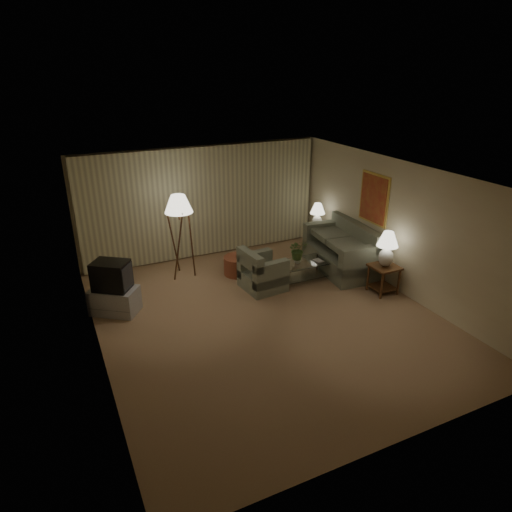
{
  "coord_description": "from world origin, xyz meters",
  "views": [
    {
      "loc": [
        -3.4,
        -6.71,
        4.45
      ],
      "look_at": [
        0.06,
        0.6,
        1.01
      ],
      "focal_mm": 32.0,
      "sensor_mm": 36.0,
      "label": 1
    }
  ],
  "objects_px": {
    "side_table_near": "(384,274)",
    "table_lamp_near": "(387,246)",
    "ottoman": "(238,265)",
    "table_lamp_far": "(317,213)",
    "crt_tv": "(111,276)",
    "tv_cabinet": "(115,300)",
    "armchair": "(263,273)",
    "side_table_far": "(316,236)",
    "coffee_table": "(303,268)",
    "vase": "(297,260)",
    "floor_lamp": "(180,235)",
    "sofa": "(340,252)"
  },
  "relations": [
    {
      "from": "sofa",
      "to": "floor_lamp",
      "type": "relative_size",
      "value": 1.15
    },
    {
      "from": "coffee_table",
      "to": "vase",
      "type": "distance_m",
      "value": 0.26
    },
    {
      "from": "side_table_near",
      "to": "ottoman",
      "type": "relative_size",
      "value": 0.96
    },
    {
      "from": "table_lamp_far",
      "to": "coffee_table",
      "type": "height_order",
      "value": "table_lamp_far"
    },
    {
      "from": "table_lamp_near",
      "to": "tv_cabinet",
      "type": "xyz_separation_m",
      "value": [
        -5.2,
        1.54,
        -0.79
      ]
    },
    {
      "from": "side_table_near",
      "to": "side_table_far",
      "type": "bearing_deg",
      "value": 90.0
    },
    {
      "from": "table_lamp_far",
      "to": "crt_tv",
      "type": "xyz_separation_m",
      "value": [
        -5.2,
        -1.06,
        -0.2
      ]
    },
    {
      "from": "side_table_near",
      "to": "crt_tv",
      "type": "distance_m",
      "value": 5.44
    },
    {
      "from": "sofa",
      "to": "crt_tv",
      "type": "xyz_separation_m",
      "value": [
        -5.05,
        0.19,
        0.34
      ]
    },
    {
      "from": "side_table_near",
      "to": "tv_cabinet",
      "type": "relative_size",
      "value": 0.59
    },
    {
      "from": "armchair",
      "to": "crt_tv",
      "type": "relative_size",
      "value": 1.25
    },
    {
      "from": "side_table_far",
      "to": "tv_cabinet",
      "type": "relative_size",
      "value": 0.59
    },
    {
      "from": "side_table_near",
      "to": "ottoman",
      "type": "xyz_separation_m",
      "value": [
        -2.38,
        2.12,
        -0.2
      ]
    },
    {
      "from": "coffee_table",
      "to": "side_table_near",
      "type": "bearing_deg",
      "value": -46.43
    },
    {
      "from": "sofa",
      "to": "side_table_far",
      "type": "height_order",
      "value": "sofa"
    },
    {
      "from": "crt_tv",
      "to": "side_table_near",
      "type": "bearing_deg",
      "value": 19.25
    },
    {
      "from": "side_table_far",
      "to": "tv_cabinet",
      "type": "bearing_deg",
      "value": -168.51
    },
    {
      "from": "side_table_near",
      "to": "tv_cabinet",
      "type": "bearing_deg",
      "value": 163.47
    },
    {
      "from": "armchair",
      "to": "side_table_far",
      "type": "distance_m",
      "value": 2.57
    },
    {
      "from": "tv_cabinet",
      "to": "ottoman",
      "type": "height_order",
      "value": "tv_cabinet"
    },
    {
      "from": "table_lamp_far",
      "to": "tv_cabinet",
      "type": "xyz_separation_m",
      "value": [
        -5.2,
        -1.06,
        -0.73
      ]
    },
    {
      "from": "ottoman",
      "to": "vase",
      "type": "distance_m",
      "value": 1.39
    },
    {
      "from": "side_table_near",
      "to": "table_lamp_near",
      "type": "height_order",
      "value": "table_lamp_near"
    },
    {
      "from": "side_table_near",
      "to": "crt_tv",
      "type": "xyz_separation_m",
      "value": [
        -5.2,
        1.54,
        0.37
      ]
    },
    {
      "from": "coffee_table",
      "to": "armchair",
      "type": "bearing_deg",
      "value": -179.54
    },
    {
      "from": "table_lamp_near",
      "to": "vase",
      "type": "height_order",
      "value": "table_lamp_near"
    },
    {
      "from": "tv_cabinet",
      "to": "ottoman",
      "type": "bearing_deg",
      "value": 47.45
    },
    {
      "from": "crt_tv",
      "to": "floor_lamp",
      "type": "height_order",
      "value": "floor_lamp"
    },
    {
      "from": "table_lamp_near",
      "to": "coffee_table",
      "type": "height_order",
      "value": "table_lamp_near"
    },
    {
      "from": "table_lamp_far",
      "to": "crt_tv",
      "type": "distance_m",
      "value": 5.31
    },
    {
      "from": "armchair",
      "to": "side_table_far",
      "type": "xyz_separation_m",
      "value": [
        2.18,
        1.36,
        0.04
      ]
    },
    {
      "from": "sofa",
      "to": "vase",
      "type": "height_order",
      "value": "sofa"
    },
    {
      "from": "table_lamp_near",
      "to": "armchair",
      "type": "bearing_deg",
      "value": 150.38
    },
    {
      "from": "tv_cabinet",
      "to": "floor_lamp",
      "type": "xyz_separation_m",
      "value": [
        1.66,
        1.04,
        0.73
      ]
    },
    {
      "from": "table_lamp_far",
      "to": "tv_cabinet",
      "type": "bearing_deg",
      "value": -168.51
    },
    {
      "from": "armchair",
      "to": "coffee_table",
      "type": "distance_m",
      "value": 1.0
    },
    {
      "from": "table_lamp_far",
      "to": "vase",
      "type": "xyz_separation_m",
      "value": [
        -1.34,
        -1.35,
        -0.49
      ]
    },
    {
      "from": "side_table_near",
      "to": "armchair",
      "type": "bearing_deg",
      "value": 150.38
    },
    {
      "from": "armchair",
      "to": "floor_lamp",
      "type": "height_order",
      "value": "floor_lamp"
    },
    {
      "from": "table_lamp_near",
      "to": "ottoman",
      "type": "bearing_deg",
      "value": 138.3
    },
    {
      "from": "sofa",
      "to": "coffee_table",
      "type": "relative_size",
      "value": 1.79
    },
    {
      "from": "table_lamp_far",
      "to": "coffee_table",
      "type": "relative_size",
      "value": 0.54
    },
    {
      "from": "coffee_table",
      "to": "floor_lamp",
      "type": "relative_size",
      "value": 0.64
    },
    {
      "from": "side_table_near",
      "to": "table_lamp_near",
      "type": "relative_size",
      "value": 0.8
    },
    {
      "from": "side_table_far",
      "to": "coffee_table",
      "type": "distance_m",
      "value": 1.8
    },
    {
      "from": "sofa",
      "to": "table_lamp_near",
      "type": "bearing_deg",
      "value": 12.08
    },
    {
      "from": "tv_cabinet",
      "to": "ottoman",
      "type": "relative_size",
      "value": 1.62
    },
    {
      "from": "armchair",
      "to": "tv_cabinet",
      "type": "bearing_deg",
      "value": 78.8
    },
    {
      "from": "side_table_far",
      "to": "coffee_table",
      "type": "relative_size",
      "value": 0.5
    },
    {
      "from": "coffee_table",
      "to": "crt_tv",
      "type": "relative_size",
      "value": 1.51
    }
  ]
}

